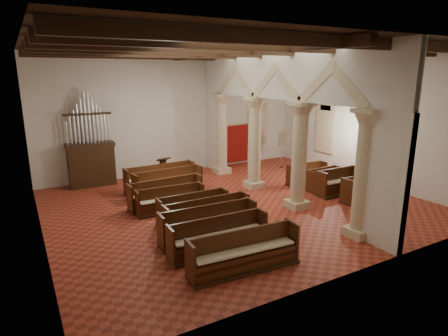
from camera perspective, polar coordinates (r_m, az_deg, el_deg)
floor at (r=15.00m, az=1.99°, el=-5.50°), size 14.00×14.00×0.00m
ceiling at (r=14.14m, az=2.21°, el=18.02°), size 14.00×14.00×0.00m
wall_back at (r=19.60m, az=-7.17°, el=8.10°), size 14.00×0.02×6.00m
wall_front at (r=9.75m, az=20.78°, el=1.03°), size 14.00×0.02×6.00m
wall_left at (r=12.22m, az=-27.22°, el=2.90°), size 0.02×12.00×6.00m
wall_right at (r=18.86m, az=20.71°, el=7.06°), size 0.02×12.00×6.00m
ceiling_beams at (r=14.13m, az=2.20°, el=17.29°), size 13.80×11.80×0.30m
arcade at (r=15.21m, az=7.98°, el=8.44°), size 0.90×11.90×6.00m
window_right_a at (r=18.03m, az=24.07°, el=3.86°), size 0.03×1.00×2.20m
window_right_b at (r=20.63m, az=15.19°, el=5.78°), size 0.03×1.00×2.20m
window_back at (r=22.04m, az=5.10°, el=6.74°), size 1.00×0.03×2.20m
pipe_organ at (r=18.16m, az=-19.64°, el=1.67°), size 2.10×0.85×4.40m
lectern at (r=17.64m, az=-9.22°, el=-0.76°), size 0.57×0.59×1.33m
dossal_curtain at (r=21.35m, az=1.79°, el=3.73°), size 1.80×0.07×2.17m
processional_banner at (r=20.83m, az=8.83°, el=2.16°), size 0.46×0.58×2.11m
hymnal_box_a at (r=10.85m, az=5.25°, el=-12.13°), size 0.37×0.32×0.33m
hymnal_box_b at (r=12.86m, az=1.11°, el=-7.71°), size 0.39×0.35×0.32m
hymnal_box_c at (r=14.46m, az=-3.95°, el=-5.19°), size 0.36×0.30×0.33m
tube_heater_a at (r=11.08m, az=6.89°, el=-12.18°), size 0.90×0.38×0.09m
tube_heater_b at (r=11.34m, az=0.30°, el=-11.41°), size 0.96×0.27×0.10m
nave_pew_0 at (r=10.15m, az=3.11°, el=-13.46°), size 3.13×0.91×1.09m
nave_pew_1 at (r=11.04m, az=-0.81°, el=-11.08°), size 3.02×0.79×1.06m
nave_pew_2 at (r=11.80m, az=-2.32°, el=-9.28°), size 3.15×0.84×1.10m
nave_pew_3 at (r=12.54m, az=-2.56°, el=-7.88°), size 2.99×0.73×1.06m
nave_pew_4 at (r=13.32m, az=-4.69°, el=-6.67°), size 2.59×0.68×0.98m
nave_pew_5 at (r=14.27m, az=-8.13°, el=-5.36°), size 2.60×0.76×0.95m
nave_pew_6 at (r=14.90m, az=-8.80°, el=-4.38°), size 2.99×0.88×1.06m
nave_pew_7 at (r=16.11m, az=-8.46°, el=-2.85°), size 3.04×0.93×1.13m
nave_pew_8 at (r=16.86m, az=-9.65°, el=-2.09°), size 3.16×0.90×1.15m
aisle_pew_0 at (r=16.19m, az=20.19°, el=-3.55°), size 1.86×0.78×1.07m
aisle_pew_1 at (r=16.82m, az=17.07°, el=-2.58°), size 2.11×0.77×1.12m
aisle_pew_2 at (r=17.28m, az=14.97°, el=-2.14°), size 1.77×0.74×0.99m
aisle_pew_3 at (r=17.94m, az=12.50°, el=-1.38°), size 2.01×0.72×1.00m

